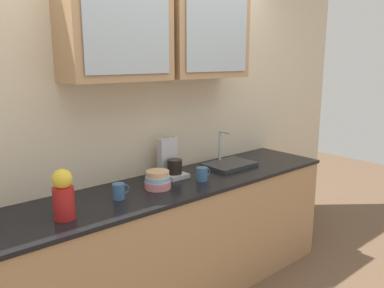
{
  "coord_description": "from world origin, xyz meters",
  "views": [
    {
      "loc": [
        -1.7,
        -2.12,
        1.78
      ],
      "look_at": [
        0.13,
        0.0,
        1.17
      ],
      "focal_mm": 36.5,
      "sensor_mm": 36.0,
      "label": 1
    }
  ],
  "objects": [
    {
      "name": "counter",
      "position": [
        0.0,
        0.0,
        0.45
      ],
      "size": [
        2.7,
        0.64,
        0.9
      ],
      "color": "#A87F56",
      "rests_on": "ground_plane"
    },
    {
      "name": "vase",
      "position": [
        -0.9,
        -0.1,
        1.04
      ],
      "size": [
        0.12,
        0.12,
        0.29
      ],
      "color": "#B21E1E",
      "rests_on": "counter"
    },
    {
      "name": "cup_near_sink",
      "position": [
        0.16,
        -0.08,
        0.95
      ],
      "size": [
        0.12,
        0.08,
        0.1
      ],
      "color": "#38608C",
      "rests_on": "counter"
    },
    {
      "name": "cup_near_bowls",
      "position": [
        -0.51,
        -0.02,
        0.95
      ],
      "size": [
        0.12,
        0.08,
        0.1
      ],
      "color": "#38608C",
      "rests_on": "counter"
    },
    {
      "name": "bowl_stack",
      "position": [
        -0.19,
        -0.01,
        0.96
      ],
      "size": [
        0.18,
        0.18,
        0.12
      ],
      "color": "#D87F84",
      "rests_on": "counter"
    },
    {
      "name": "back_wall_unit",
      "position": [
        -0.01,
        0.33,
        1.46
      ],
      "size": [
        4.74,
        0.42,
        2.68
      ],
      "color": "beige",
      "rests_on": "ground_plane"
    },
    {
      "name": "coffee_maker",
      "position": [
        0.05,
        0.16,
        1.01
      ],
      "size": [
        0.17,
        0.2,
        0.29
      ],
      "color": "#B7B7BC",
      "rests_on": "counter"
    },
    {
      "name": "sink_faucet",
      "position": [
        0.59,
        0.06,
        0.92
      ],
      "size": [
        0.41,
        0.29,
        0.29
      ],
      "color": "#2D2D30",
      "rests_on": "counter"
    }
  ]
}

